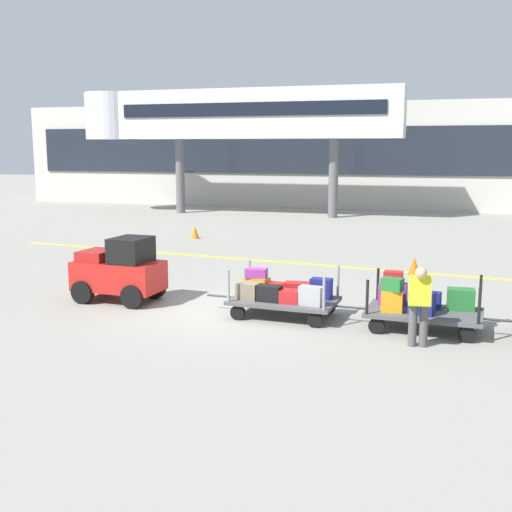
# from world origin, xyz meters

# --- Properties ---
(ground_plane) EXTENTS (120.00, 120.00, 0.00)m
(ground_plane) POSITION_xyz_m (0.00, 0.00, 0.00)
(ground_plane) COLOR gray
(apron_lead_line) EXTENTS (20.87, 2.79, 0.01)m
(apron_lead_line) POSITION_xyz_m (-0.40, 6.46, 0.00)
(apron_lead_line) COLOR yellow
(apron_lead_line) RESTS_ON ground_plane
(terminal_building) EXTENTS (45.50, 2.51, 6.33)m
(terminal_building) POSITION_xyz_m (0.00, 25.97, 3.17)
(terminal_building) COLOR #BCB7AD
(terminal_building) RESTS_ON ground_plane
(jet_bridge) EXTENTS (17.93, 3.00, 6.73)m
(jet_bridge) POSITION_xyz_m (-7.08, 19.99, 5.37)
(jet_bridge) COLOR silver
(jet_bridge) RESTS_ON ground_plane
(baggage_tug) EXTENTS (2.16, 1.34, 1.58)m
(baggage_tug) POSITION_xyz_m (-2.78, 0.24, 0.75)
(baggage_tug) COLOR red
(baggage_tug) RESTS_ON ground_plane
(baggage_cart_lead) EXTENTS (3.04, 1.53, 1.10)m
(baggage_cart_lead) POSITION_xyz_m (1.33, 0.02, 0.50)
(baggage_cart_lead) COLOR #4C4C4F
(baggage_cart_lead) RESTS_ON ground_plane
(baggage_cart_middle) EXTENTS (3.04, 1.53, 1.12)m
(baggage_cart_middle) POSITION_xyz_m (4.27, -0.13, 0.53)
(baggage_cart_middle) COLOR #4C4C4F
(baggage_cart_middle) RESTS_ON ground_plane
(baggage_handler) EXTENTS (0.43, 0.45, 1.56)m
(baggage_handler) POSITION_xyz_m (4.31, -1.41, 0.87)
(baggage_handler) COLOR #4C4C4C
(baggage_handler) RESTS_ON ground_plane
(safety_cone_near) EXTENTS (0.36, 0.36, 0.55)m
(safety_cone_near) POSITION_xyz_m (-5.08, 10.67, 0.28)
(safety_cone_near) COLOR orange
(safety_cone_near) RESTS_ON ground_plane
(safety_cone_far) EXTENTS (0.36, 0.36, 0.55)m
(safety_cone_far) POSITION_xyz_m (3.90, 5.49, 0.28)
(safety_cone_far) COLOR #EA590F
(safety_cone_far) RESTS_ON ground_plane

